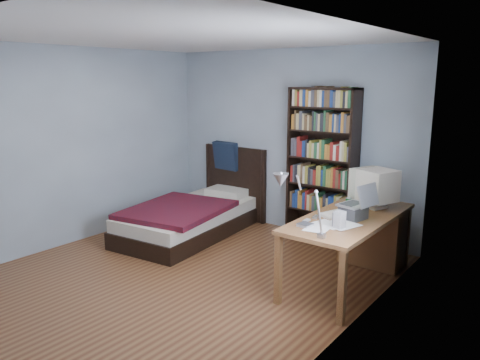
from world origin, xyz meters
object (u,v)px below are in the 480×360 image
(desk, at_px, (367,232))
(bed, at_px, (194,215))
(laptop, at_px, (355,209))
(speaker, at_px, (340,220))
(bookshelf, at_px, (322,165))
(desk_lamp, at_px, (288,187))
(soda_can, at_px, (349,204))
(keyboard, at_px, (338,213))
(crt_monitor, at_px, (375,186))

(desk, distance_m, bed, 2.42)
(laptop, bearing_deg, bed, 172.81)
(speaker, xyz_separation_m, bookshelf, (-0.97, 1.50, 0.19))
(desk_lamp, bearing_deg, soda_can, 93.72)
(laptop, xyz_separation_m, speaker, (0.01, -0.37, -0.02))
(bed, bearing_deg, speaker, -15.39)
(desk_lamp, height_order, bookshelf, bookshelf)
(keyboard, relative_size, speaker, 2.37)
(laptop, xyz_separation_m, soda_can, (-0.21, 0.31, -0.05))
(keyboard, bearing_deg, desk_lamp, -68.15)
(crt_monitor, distance_m, soda_can, 0.35)
(laptop, bearing_deg, soda_can, 124.06)
(soda_can, height_order, bookshelf, bookshelf)
(desk, bearing_deg, crt_monitor, -23.44)
(desk, bearing_deg, keyboard, -102.38)
(bed, bearing_deg, laptop, -7.19)
(laptop, relative_size, keyboard, 0.92)
(bed, bearing_deg, soda_can, -0.04)
(soda_can, relative_size, bookshelf, 0.06)
(desk_lamp, height_order, bed, desk_lamp)
(desk, xyz_separation_m, soda_can, (-0.13, -0.26, 0.37))
(crt_monitor, bearing_deg, bookshelf, 148.40)
(desk, relative_size, soda_can, 14.92)
(bookshelf, bearing_deg, desk, -32.18)
(crt_monitor, height_order, bed, bed)
(desk, xyz_separation_m, crt_monitor, (0.07, -0.03, 0.55))
(laptop, distance_m, desk_lamp, 1.17)
(laptop, distance_m, bed, 2.57)
(soda_can, xyz_separation_m, bookshelf, (-0.75, 0.81, 0.21))
(soda_can, height_order, bed, bed)
(desk_lamp, distance_m, soda_can, 1.48)
(desk_lamp, xyz_separation_m, soda_can, (-0.09, 1.40, -0.46))
(crt_monitor, bearing_deg, bed, -174.75)
(desk, relative_size, laptop, 4.74)
(laptop, height_order, desk_lamp, desk_lamp)
(laptop, xyz_separation_m, desk_lamp, (-0.12, -1.09, 0.41))
(laptop, xyz_separation_m, keyboard, (-0.20, 0.04, -0.09))
(desk, bearing_deg, bookshelf, 147.82)
(crt_monitor, relative_size, laptop, 1.31)
(desk_lamp, bearing_deg, desk, 88.72)
(speaker, height_order, bed, bed)
(crt_monitor, height_order, keyboard, crt_monitor)
(speaker, bearing_deg, bed, 177.49)
(crt_monitor, xyz_separation_m, bed, (-2.47, -0.23, -0.72))
(crt_monitor, xyz_separation_m, speaker, (0.03, -0.91, -0.16))
(crt_monitor, distance_m, bookshelf, 1.11)
(desk, relative_size, keyboard, 4.34)
(laptop, relative_size, bookshelf, 0.19)
(laptop, relative_size, desk_lamp, 0.58)
(soda_can, bearing_deg, bookshelf, 132.77)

